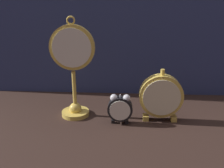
% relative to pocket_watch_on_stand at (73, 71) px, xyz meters
% --- Properties ---
extents(ground_plane, '(4.00, 4.00, 0.00)m').
position_rel_pocket_watch_on_stand_xyz_m(ground_plane, '(0.14, -0.08, -0.17)').
color(ground_plane, black).
extents(fabric_backdrop_drape, '(1.22, 0.01, 0.75)m').
position_rel_pocket_watch_on_stand_xyz_m(fabric_backdrop_drape, '(0.14, 0.24, 0.20)').
color(fabric_backdrop_drape, navy).
rests_on(fabric_backdrop_drape, ground_plane).
extents(pocket_watch_on_stand, '(0.16, 0.10, 0.36)m').
position_rel_pocket_watch_on_stand_xyz_m(pocket_watch_on_stand, '(0.00, 0.00, 0.00)').
color(pocket_watch_on_stand, gold).
rests_on(pocket_watch_on_stand, ground_plane).
extents(alarm_clock_twin_bell, '(0.09, 0.03, 0.11)m').
position_rel_pocket_watch_on_stand_xyz_m(alarm_clock_twin_bell, '(0.17, -0.06, -0.11)').
color(alarm_clock_twin_bell, black).
rests_on(alarm_clock_twin_bell, ground_plane).
extents(mantel_clock_silver, '(0.15, 0.04, 0.19)m').
position_rel_pocket_watch_on_stand_xyz_m(mantel_clock_silver, '(0.31, -0.02, -0.08)').
color(mantel_clock_silver, gold).
rests_on(mantel_clock_silver, ground_plane).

